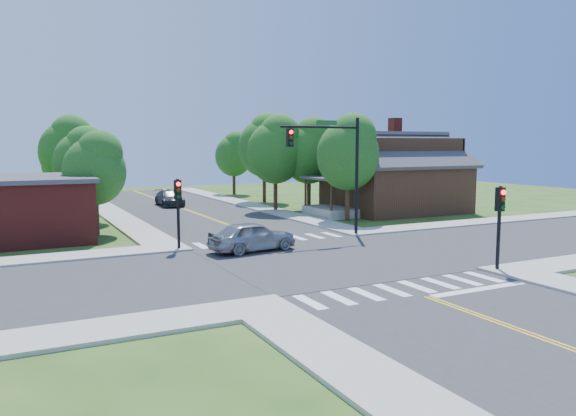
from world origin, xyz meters
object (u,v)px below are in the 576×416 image
house_ne (395,172)px  car_silver (252,237)px  signal_mast_ne (333,157)px  signal_pole_se (500,212)px  signal_pole_nw (178,201)px  car_dgrey (169,199)px

house_ne → car_silver: house_ne is taller
signal_mast_ne → house_ne: size_ratio=0.55×
signal_pole_se → car_silver: signal_pole_se is taller
signal_pole_nw → car_silver: (3.33, -2.08, -1.87)m
signal_pole_se → signal_mast_ne: bearing=98.6°
signal_pole_se → house_ne: bearing=64.4°
signal_mast_ne → car_silver: size_ratio=1.48×
signal_pole_se → car_dgrey: 32.96m
signal_pole_se → signal_pole_nw: same height
house_ne → car_dgrey: (-15.59, 12.47, -2.63)m
signal_pole_nw → signal_pole_se: bearing=-45.0°
house_ne → car_dgrey: house_ne is taller
signal_mast_ne → signal_pole_nw: (-9.51, -0.01, -2.19)m
car_dgrey → signal_mast_ne: bearing=-76.6°
signal_mast_ne → signal_pole_se: size_ratio=1.89×
signal_mast_ne → car_dgrey: bearing=101.8°
signal_mast_ne → car_silver: 7.69m
signal_mast_ne → car_silver: signal_mast_ne is taller
signal_mast_ne → car_dgrey: (-4.39, 21.12, -4.15)m
signal_mast_ne → signal_pole_se: (1.69, -11.21, -2.19)m
car_silver → signal_mast_ne: bearing=-78.9°
house_ne → car_dgrey: size_ratio=2.68×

